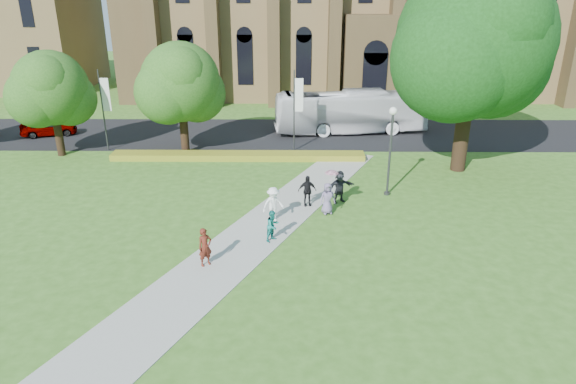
{
  "coord_description": "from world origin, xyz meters",
  "views": [
    {
      "loc": [
        1.9,
        -21.73,
        11.4
      ],
      "look_at": [
        1.67,
        2.83,
        1.6
      ],
      "focal_mm": 32.0,
      "sensor_mm": 36.0,
      "label": 1
    }
  ],
  "objects_px": {
    "large_tree": "(474,41)",
    "car_0": "(49,127)",
    "pedestrian_0": "(205,247)",
    "streetlamp": "(391,141)",
    "tour_coach": "(350,112)"
  },
  "relations": [
    {
      "from": "streetlamp",
      "to": "car_0",
      "type": "relative_size",
      "value": 1.22
    },
    {
      "from": "large_tree",
      "to": "car_0",
      "type": "relative_size",
      "value": 3.06
    },
    {
      "from": "pedestrian_0",
      "to": "large_tree",
      "type": "bearing_deg",
      "value": 4.83
    },
    {
      "from": "tour_coach",
      "to": "car_0",
      "type": "xyz_separation_m",
      "value": [
        -24.91,
        -1.25,
        -1.02
      ]
    },
    {
      "from": "large_tree",
      "to": "pedestrian_0",
      "type": "height_order",
      "value": "large_tree"
    },
    {
      "from": "tour_coach",
      "to": "car_0",
      "type": "relative_size",
      "value": 2.92
    },
    {
      "from": "car_0",
      "to": "pedestrian_0",
      "type": "distance_m",
      "value": 26.77
    },
    {
      "from": "large_tree",
      "to": "car_0",
      "type": "distance_m",
      "value": 33.18
    },
    {
      "from": "streetlamp",
      "to": "car_0",
      "type": "bearing_deg",
      "value": 153.59
    },
    {
      "from": "tour_coach",
      "to": "pedestrian_0",
      "type": "bearing_deg",
      "value": 152.42
    },
    {
      "from": "large_tree",
      "to": "car_0",
      "type": "xyz_separation_m",
      "value": [
        -31.21,
        8.27,
        -7.61
      ]
    },
    {
      "from": "large_tree",
      "to": "tour_coach",
      "type": "height_order",
      "value": "large_tree"
    },
    {
      "from": "car_0",
      "to": "pedestrian_0",
      "type": "bearing_deg",
      "value": -160.77
    },
    {
      "from": "streetlamp",
      "to": "tour_coach",
      "type": "xyz_separation_m",
      "value": [
        -0.81,
        14.02,
        -1.52
      ]
    },
    {
      "from": "large_tree",
      "to": "car_0",
      "type": "height_order",
      "value": "large_tree"
    }
  ]
}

